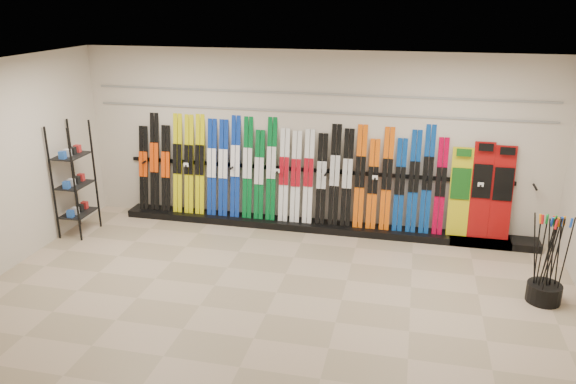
# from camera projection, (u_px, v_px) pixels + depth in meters

# --- Properties ---
(floor) EXTENTS (8.00, 8.00, 0.00)m
(floor) POSITION_uv_depth(u_px,v_px,m) (277.00, 292.00, 7.61)
(floor) COLOR gray
(floor) RESTS_ON ground
(back_wall) EXTENTS (8.00, 0.00, 8.00)m
(back_wall) POSITION_uv_depth(u_px,v_px,m) (312.00, 141.00, 9.41)
(back_wall) COLOR beige
(back_wall) RESTS_ON floor
(left_wall) EXTENTS (0.00, 5.00, 5.00)m
(left_wall) POSITION_uv_depth(u_px,v_px,m) (2.00, 168.00, 7.95)
(left_wall) COLOR beige
(left_wall) RESTS_ON floor
(ceiling) EXTENTS (8.00, 8.00, 0.00)m
(ceiling) POSITION_uv_depth(u_px,v_px,m) (275.00, 68.00, 6.62)
(ceiling) COLOR silver
(ceiling) RESTS_ON back_wall
(ski_rack_base) EXTENTS (8.00, 0.40, 0.12)m
(ski_rack_base) POSITION_uv_depth(u_px,v_px,m) (321.00, 226.00, 9.64)
(ski_rack_base) COLOR black
(ski_rack_base) RESTS_ON floor
(skis) EXTENTS (5.37, 0.30, 1.81)m
(skis) POSITION_uv_depth(u_px,v_px,m) (283.00, 173.00, 9.56)
(skis) COLOR black
(skis) RESTS_ON ski_rack_base
(snowboards) EXTENTS (0.96, 0.24, 1.54)m
(snowboards) POSITION_uv_depth(u_px,v_px,m) (481.00, 192.00, 8.91)
(snowboards) COLOR gold
(snowboards) RESTS_ON ski_rack_base
(accessory_rack) EXTENTS (0.40, 0.60, 1.89)m
(accessory_rack) POSITION_uv_depth(u_px,v_px,m) (74.00, 179.00, 9.25)
(accessory_rack) COLOR black
(accessory_rack) RESTS_ON floor
(pole_bin) EXTENTS (0.44, 0.44, 0.25)m
(pole_bin) POSITION_uv_depth(u_px,v_px,m) (544.00, 293.00, 7.35)
(pole_bin) COLOR black
(pole_bin) RESTS_ON floor
(ski_poles) EXTENTS (0.48, 0.31, 1.18)m
(ski_poles) POSITION_uv_depth(u_px,v_px,m) (548.00, 259.00, 7.18)
(ski_poles) COLOR black
(ski_poles) RESTS_ON pole_bin
(slatwall_rail_0) EXTENTS (7.60, 0.02, 0.03)m
(slatwall_rail_0) POSITION_uv_depth(u_px,v_px,m) (312.00, 112.00, 9.23)
(slatwall_rail_0) COLOR gray
(slatwall_rail_0) RESTS_ON back_wall
(slatwall_rail_1) EXTENTS (7.60, 0.02, 0.03)m
(slatwall_rail_1) POSITION_uv_depth(u_px,v_px,m) (312.00, 94.00, 9.13)
(slatwall_rail_1) COLOR gray
(slatwall_rail_1) RESTS_ON back_wall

